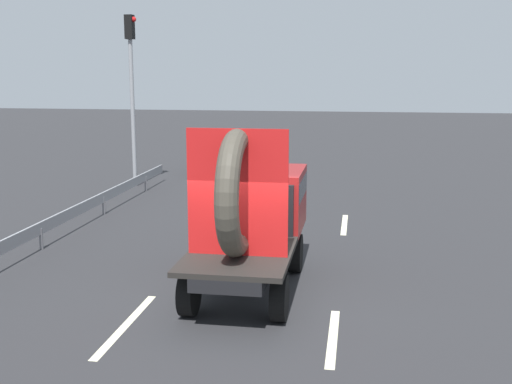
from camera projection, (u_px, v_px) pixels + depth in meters
The scene contains 9 objects.
ground_plane at pixel (246, 303), 12.41m from camera, with size 120.00×120.00×0.00m, color #28282B.
flatbed_truck at pixel (252, 209), 13.33m from camera, with size 2.02×4.76×3.48m.
distant_sedan at pixel (225, 157), 28.30m from camera, with size 1.64×3.82×1.25m.
traffic_light at pixel (132, 78), 24.18m from camera, with size 0.42×0.36×6.59m.
guardrail at pixel (75, 212), 18.01m from camera, with size 0.10×16.20×0.71m.
lane_dash_left_near at pixel (126, 325), 11.33m from camera, with size 2.94×0.16×0.01m, color beige.
lane_dash_left_far at pixel (221, 222), 19.07m from camera, with size 2.63×0.16×0.01m, color beige.
lane_dash_right_near at pixel (333, 337), 10.80m from camera, with size 2.42×0.16×0.01m, color beige.
lane_dash_right_far at pixel (344, 224), 18.72m from camera, with size 2.53×0.16×0.01m, color beige.
Camera 1 is at (2.08, -11.58, 4.51)m, focal length 44.10 mm.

